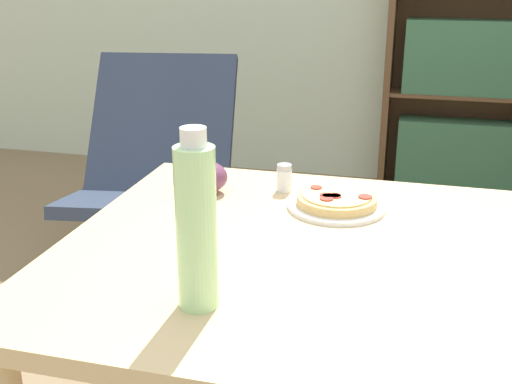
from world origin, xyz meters
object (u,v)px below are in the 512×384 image
at_px(drink_bottle, 196,226).
at_px(lounge_chair_near, 156,209).
at_px(bookshelf, 471,53).
at_px(grape_bunch, 203,176).
at_px(pizza_on_plate, 337,202).
at_px(salt_shaker, 284,178).

xyz_separation_m(drink_bottle, lounge_chair_near, (-0.71, 1.43, -0.58)).
relative_size(lounge_chair_near, bookshelf, 0.53).
distance_m(grape_bunch, lounge_chair_near, 1.17).
height_order(pizza_on_plate, drink_bottle, drink_bottle).
relative_size(pizza_on_plate, bookshelf, 0.13).
height_order(salt_shaker, lounge_chair_near, lounge_chair_near).
relative_size(grape_bunch, lounge_chair_near, 0.14).
bearing_deg(drink_bottle, lounge_chair_near, 116.45).
xyz_separation_m(grape_bunch, salt_shaker, (0.19, 0.05, -0.01)).
xyz_separation_m(drink_bottle, salt_shaker, (0.02, 0.57, -0.11)).
relative_size(drink_bottle, salt_shaker, 4.39).
distance_m(pizza_on_plate, lounge_chair_near, 1.36).
xyz_separation_m(grape_bunch, bookshelf, (0.72, 2.29, 0.02)).
bearing_deg(salt_shaker, bookshelf, 76.59).
distance_m(salt_shaker, lounge_chair_near, 1.23).
bearing_deg(lounge_chair_near, grape_bunch, -68.67).
bearing_deg(salt_shaker, lounge_chair_near, 130.09).
distance_m(pizza_on_plate, salt_shaker, 0.16).
bearing_deg(grape_bunch, pizza_on_plate, -5.25).
bearing_deg(pizza_on_plate, lounge_chair_near, 132.42).
bearing_deg(pizza_on_plate, grape_bunch, 174.75).
xyz_separation_m(lounge_chair_near, bookshelf, (1.26, 1.37, 0.50)).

